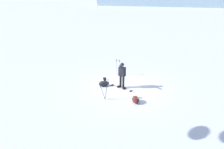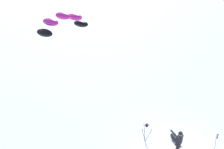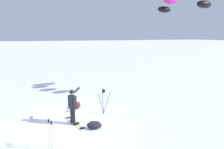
{
  "view_description": "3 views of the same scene",
  "coord_description": "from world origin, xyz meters",
  "px_view_note": "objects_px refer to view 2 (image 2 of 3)",
  "views": [
    {
      "loc": [
        8.39,
        10.22,
        6.15
      ],
      "look_at": [
        1.04,
        0.08,
        1.16
      ],
      "focal_mm": 36.54,
      "sensor_mm": 36.0,
      "label": 1
    },
    {
      "loc": [
        -4.01,
        7.72,
        9.06
      ],
      "look_at": [
        4.45,
        1.12,
        3.68
      ],
      "focal_mm": 32.46,
      "sensor_mm": 36.0,
      "label": 2
    },
    {
      "loc": [
        -1.27,
        -8.83,
        4.11
      ],
      "look_at": [
        2.34,
        0.48,
        2.12
      ],
      "focal_mm": 31.59,
      "sensor_mm": 36.0,
      "label": 3
    }
  ],
  "objects_px": {
    "snowboarder": "(179,141)",
    "gear_bag_small": "(174,137)",
    "traction_kite": "(64,22)",
    "ski_poles": "(216,141)",
    "camera_tripod": "(146,130)"
  },
  "relations": [
    {
      "from": "snowboarder",
      "to": "camera_tripod",
      "type": "relative_size",
      "value": 1.27
    },
    {
      "from": "traction_kite",
      "to": "camera_tripod",
      "type": "bearing_deg",
      "value": -165.15
    },
    {
      "from": "snowboarder",
      "to": "ski_poles",
      "type": "distance_m",
      "value": 2.21
    },
    {
      "from": "traction_kite",
      "to": "gear_bag_small",
      "type": "xyz_separation_m",
      "value": [
        -7.07,
        -3.14,
        -6.13
      ]
    },
    {
      "from": "traction_kite",
      "to": "ski_poles",
      "type": "relative_size",
      "value": 3.24
    },
    {
      "from": "snowboarder",
      "to": "gear_bag_small",
      "type": "bearing_deg",
      "value": -47.45
    },
    {
      "from": "snowboarder",
      "to": "ski_poles",
      "type": "bearing_deg",
      "value": -120.95
    },
    {
      "from": "snowboarder",
      "to": "ski_poles",
      "type": "height_order",
      "value": "snowboarder"
    },
    {
      "from": "snowboarder",
      "to": "gear_bag_small",
      "type": "distance_m",
      "value": 1.43
    },
    {
      "from": "snowboarder",
      "to": "camera_tripod",
      "type": "xyz_separation_m",
      "value": [
        1.74,
        0.67,
        -0.07
      ]
    },
    {
      "from": "snowboarder",
      "to": "gear_bag_small",
      "type": "height_order",
      "value": "snowboarder"
    },
    {
      "from": "gear_bag_small",
      "to": "traction_kite",
      "type": "bearing_deg",
      "value": 23.96
    },
    {
      "from": "snowboarder",
      "to": "gear_bag_small",
      "type": "xyz_separation_m",
      "value": [
        0.78,
        -0.85,
        -0.84
      ]
    },
    {
      "from": "camera_tripod",
      "to": "ski_poles",
      "type": "height_order",
      "value": "camera_tripod"
    },
    {
      "from": "traction_kite",
      "to": "gear_bag_small",
      "type": "relative_size",
      "value": 5.07
    }
  ]
}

